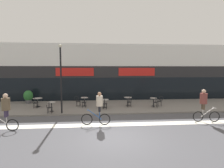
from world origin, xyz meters
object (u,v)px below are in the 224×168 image
bistro_table_1 (52,105)px  bistro_table_4 (128,100)px  cafe_chair_2_side (77,100)px  cyclist_0 (98,107)px  lamp_post (61,74)px  cafe_chair_4_near (129,101)px  cyclist_1 (5,110)px  cafe_chair_3_near (105,103)px  bistro_table_3 (105,102)px  cafe_chair_1_near (49,107)px  bistro_table_5 (153,100)px  bistro_table_2 (85,100)px  cyclist_2 (204,103)px  cafe_chair_2_near (84,102)px  cafe_chair_5_near (156,102)px  cafe_chair_0_near (35,102)px  cafe_chair_5_side (160,100)px  planter_pot (28,96)px  bistro_table_0 (38,100)px

bistro_table_1 → bistro_table_4: bearing=14.7°
cafe_chair_2_side → cyclist_0: size_ratio=0.44×
cafe_chair_2_side → lamp_post: size_ratio=0.18×
cafe_chair_4_near → cyclist_1: 9.25m
cafe_chair_3_near → cyclist_1: bearing=135.3°
bistro_table_3 → cafe_chair_1_near: bearing=-158.1°
bistro_table_5 → cafe_chair_3_near: 4.44m
bistro_table_2 → cyclist_2: bearing=-31.4°
cyclist_2 → bistro_table_1: bearing=168.8°
cafe_chair_2_near → cyclist_2: size_ratio=0.42×
cafe_chair_5_near → cyclist_0: size_ratio=0.44×
cafe_chair_0_near → cafe_chair_5_near: same height
bistro_table_2 → bistro_table_3: (1.77, -0.77, -0.05)m
lamp_post → bistro_table_5: bearing=13.4°
cafe_chair_4_near → cafe_chair_5_near: same height
cafe_chair_0_near → cafe_chair_4_near: size_ratio=1.00×
bistro_table_4 → cafe_chair_5_near: (2.20, -1.03, -0.03)m
cyclist_0 → lamp_post: bearing=-39.9°
cyclist_1 → bistro_table_3: bearing=-138.2°
bistro_table_3 → cyclist_1: (-5.66, -4.96, 0.60)m
bistro_table_2 → cafe_chair_5_side: (6.75, -0.56, -0.03)m
cafe_chair_2_near → cyclist_0: 4.61m
cafe_chair_3_near → cafe_chair_5_near: 4.35m
bistro_table_2 → cafe_chair_0_near: bearing=-171.6°
bistro_table_1 → bistro_table_2: bistro_table_2 is taller
bistro_table_2 → bistro_table_4: (3.91, -0.16, -0.00)m
cafe_chair_1_near → cafe_chair_3_near: same height
cafe_chair_4_near → cyclist_0: cyclist_0 is taller
bistro_table_5 → cafe_chair_2_near: (-6.12, -0.06, -0.00)m
cafe_chair_1_near → cyclist_2: cyclist_2 is taller
bistro_table_2 → bistro_table_5: (6.12, -0.57, -0.03)m
planter_pot → lamp_post: size_ratio=0.24×
cafe_chair_1_near → cafe_chair_4_near: bearing=-76.9°
cafe_chair_0_near → planter_pot: planter_pot is taller
cyclist_1 → cafe_chair_2_side: bearing=-119.0°
cafe_chair_5_side → planter_pot: (-12.28, 2.29, 0.15)m
cafe_chair_2_near → bistro_table_0: bearing=74.5°
bistro_table_2 → bistro_table_4: bistro_table_2 is taller
bistro_table_5 → cafe_chair_5_near: cafe_chair_5_near is taller
bistro_table_3 → cafe_chair_5_side: 4.98m
bistro_table_5 → cafe_chair_1_near: 8.74m
cafe_chair_0_near → cyclist_1: bearing=177.0°
cafe_chair_5_near → cafe_chair_0_near: bearing=95.1°
bistro_table_2 → bistro_table_3: 1.93m
bistro_table_4 → cafe_chair_0_near: size_ratio=0.85×
bistro_table_2 → cafe_chair_1_near: bearing=-134.5°
bistro_table_4 → cafe_chair_2_near: cafe_chair_2_near is taller
bistro_table_3 → planter_pot: bearing=161.1°
cyclist_1 → cafe_chair_4_near: bearing=-147.1°
cafe_chair_5_side → cyclist_2: bearing=103.7°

